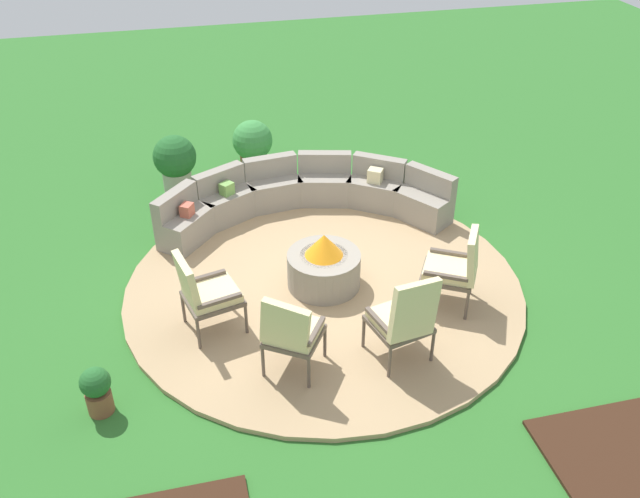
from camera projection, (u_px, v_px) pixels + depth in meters
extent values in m
plane|color=#2D6B28|center=(324.00, 288.00, 8.39)|extent=(24.00, 24.00, 0.00)
cylinder|color=tan|center=(324.00, 286.00, 8.37)|extent=(4.85, 4.85, 0.06)
cylinder|color=gray|center=(324.00, 270.00, 8.24)|extent=(0.89, 0.89, 0.44)
cylinder|color=black|center=(324.00, 257.00, 8.13)|extent=(0.58, 0.58, 0.06)
cone|color=orange|center=(324.00, 245.00, 8.04)|extent=(0.46, 0.46, 0.28)
cube|color=gray|center=(423.00, 207.00, 9.52)|extent=(0.81, 0.89, 0.42)
cube|color=gray|center=(431.00, 180.00, 9.41)|extent=(0.57, 0.73, 0.30)
cube|color=gray|center=(375.00, 193.00, 9.85)|extent=(0.89, 0.81, 0.42)
cube|color=gray|center=(379.00, 167.00, 9.76)|extent=(0.72, 0.57, 0.30)
cube|color=gray|center=(325.00, 188.00, 9.97)|extent=(0.86, 0.62, 0.42)
cube|color=gray|center=(325.00, 162.00, 9.89)|extent=(0.79, 0.34, 0.30)
cube|color=gray|center=(274.00, 193.00, 9.86)|extent=(0.82, 0.54, 0.42)
cube|color=gray|center=(270.00, 166.00, 9.77)|extent=(0.78, 0.25, 0.30)
cube|color=gray|center=(226.00, 206.00, 9.54)|extent=(0.89, 0.76, 0.42)
cube|color=gray|center=(218.00, 179.00, 9.43)|extent=(0.76, 0.50, 0.30)
cube|color=gray|center=(186.00, 228.00, 9.05)|extent=(0.85, 0.87, 0.42)
cube|color=gray|center=(174.00, 202.00, 8.91)|extent=(0.63, 0.68, 0.30)
cube|color=#BC5B47|center=(187.00, 210.00, 8.87)|extent=(0.21, 0.21, 0.16)
cube|color=beige|center=(375.00, 176.00, 9.64)|extent=(0.26, 0.25, 0.20)
cube|color=#70A34C|center=(227.00, 189.00, 9.35)|extent=(0.22, 0.22, 0.17)
cylinder|color=brown|center=(229.00, 294.00, 7.87)|extent=(0.04, 0.04, 0.38)
cylinder|color=brown|center=(246.00, 319.00, 7.50)|extent=(0.04, 0.04, 0.38)
cylinder|color=brown|center=(183.00, 308.00, 7.66)|extent=(0.04, 0.04, 0.38)
cylinder|color=brown|center=(199.00, 335.00, 7.28)|extent=(0.04, 0.04, 0.38)
cube|color=brown|center=(213.00, 298.00, 7.46)|extent=(0.71, 0.67, 0.05)
cube|color=beige|center=(212.00, 293.00, 7.42)|extent=(0.65, 0.62, 0.09)
cube|color=beige|center=(188.00, 282.00, 7.19)|extent=(0.26, 0.54, 0.58)
cube|color=brown|center=(204.00, 277.00, 7.56)|extent=(0.50, 0.17, 0.04)
cube|color=brown|center=(220.00, 301.00, 7.21)|extent=(0.50, 0.17, 0.04)
cylinder|color=brown|center=(281.00, 332.00, 7.32)|extent=(0.04, 0.04, 0.38)
cylinder|color=brown|center=(325.00, 342.00, 7.18)|extent=(0.04, 0.04, 0.38)
cylinder|color=brown|center=(263.00, 362.00, 6.93)|extent=(0.04, 0.04, 0.38)
cylinder|color=brown|center=(309.00, 373.00, 6.80)|extent=(0.04, 0.04, 0.38)
cube|color=brown|center=(294.00, 336.00, 6.94)|extent=(0.74, 0.73, 0.05)
cube|color=beige|center=(294.00, 331.00, 6.90)|extent=(0.68, 0.68, 0.09)
cube|color=beige|center=(285.00, 327.00, 6.59)|extent=(0.48, 0.40, 0.61)
cube|color=brown|center=(272.00, 321.00, 6.93)|extent=(0.29, 0.40, 0.04)
cube|color=brown|center=(316.00, 331.00, 6.80)|extent=(0.29, 0.40, 0.04)
cylinder|color=brown|center=(364.00, 333.00, 7.31)|extent=(0.04, 0.04, 0.38)
cylinder|color=brown|center=(405.00, 318.00, 7.51)|extent=(0.04, 0.04, 0.38)
cylinder|color=brown|center=(389.00, 363.00, 6.92)|extent=(0.04, 0.04, 0.38)
cylinder|color=brown|center=(432.00, 347.00, 7.12)|extent=(0.04, 0.04, 0.38)
cube|color=brown|center=(399.00, 324.00, 7.10)|extent=(0.68, 0.68, 0.05)
cube|color=beige|center=(399.00, 319.00, 7.06)|extent=(0.63, 0.62, 0.09)
cube|color=beige|center=(414.00, 311.00, 6.73)|extent=(0.58, 0.23, 0.69)
cube|color=brown|center=(379.00, 321.00, 6.92)|extent=(0.16, 0.47, 0.04)
cube|color=brown|center=(420.00, 307.00, 7.12)|extent=(0.16, 0.47, 0.04)
cylinder|color=brown|center=(419.00, 297.00, 7.82)|extent=(0.04, 0.04, 0.38)
cylinder|color=brown|center=(426.00, 273.00, 8.23)|extent=(0.04, 0.04, 0.38)
cylinder|color=brown|center=(467.00, 306.00, 7.69)|extent=(0.04, 0.04, 0.38)
cylinder|color=brown|center=(471.00, 280.00, 8.10)|extent=(0.04, 0.04, 0.38)
cube|color=brown|center=(447.00, 274.00, 7.84)|extent=(0.78, 0.77, 0.05)
cube|color=beige|center=(448.00, 269.00, 7.81)|extent=(0.72, 0.70, 0.09)
cube|color=beige|center=(473.00, 256.00, 7.62)|extent=(0.35, 0.53, 0.59)
cube|color=brown|center=(446.00, 276.00, 7.58)|extent=(0.46, 0.29, 0.04)
cube|color=brown|center=(451.00, 253.00, 7.96)|extent=(0.46, 0.29, 0.04)
cylinder|color=brown|center=(254.00, 161.00, 11.02)|extent=(0.43, 0.43, 0.26)
sphere|color=#3D8E42|center=(252.00, 140.00, 10.82)|extent=(0.64, 0.64, 0.64)
cylinder|color=brown|center=(100.00, 402.00, 6.65)|extent=(0.25, 0.25, 0.25)
sphere|color=#236028|center=(95.00, 382.00, 6.50)|extent=(0.30, 0.30, 0.30)
sphere|color=#DB337A|center=(98.00, 377.00, 6.47)|extent=(0.11, 0.11, 0.11)
cylinder|color=#A89E8E|center=(178.00, 181.00, 10.39)|extent=(0.44, 0.44, 0.33)
sphere|color=#236028|center=(175.00, 157.00, 10.16)|extent=(0.65, 0.65, 0.65)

